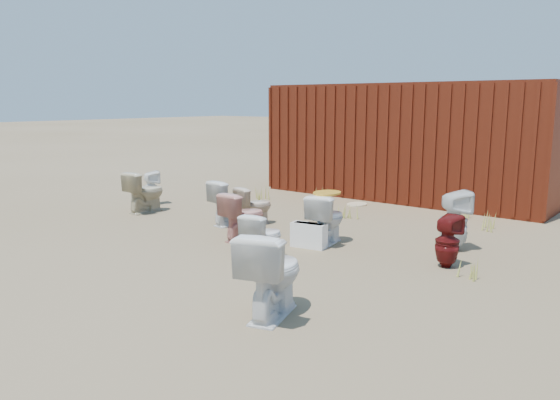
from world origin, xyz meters
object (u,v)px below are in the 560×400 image
Objects in this scene: toilet_front_c at (263,237)px; toilet_back_e at (454,221)px; toilet_front_pink at (244,216)px; toilet_back_beige_left at (145,192)px; toilet_back_a at (151,188)px; shipping_container at (413,141)px; toilet_back_yellowlid at (327,219)px; toilet_front_a at (232,202)px; loose_tank at (309,235)px; toilet_front_e at (272,273)px; toilet_front_maroon at (447,241)px; toilet_back_beige_right at (254,206)px.

toilet_back_e reaches higher than toilet_front_c.
toilet_front_pink is 0.95× the size of toilet_back_beige_left.
toilet_back_a is at bearing 44.64° from toilet_back_e.
toilet_back_yellowlid is (0.84, -4.58, -0.83)m from shipping_container.
toilet_front_a is at bearing -174.16° from toilet_back_beige_left.
toilet_back_a reaches higher than loose_tank.
toilet_front_a is 1.12× the size of toilet_back_a.
toilet_front_a is at bearing -167.50° from toilet_back_a.
toilet_front_e reaches higher than toilet_back_e.
toilet_front_maroon is 5.73m from toilet_back_beige_left.
toilet_front_maroon is at bearing -179.21° from toilet_back_beige_left.
toilet_front_e reaches higher than toilet_front_a.
toilet_front_c reaches higher than loose_tank.
toilet_front_pink reaches higher than toilet_back_beige_right.
loose_tank is at bearing -99.61° from toilet_front_c.
toilet_back_yellowlid is at bearing -171.21° from toilet_front_a.
shipping_container is 4.73m from toilet_back_yellowlid.
toilet_back_a reaches higher than toilet_back_beige_right.
toilet_back_e is at bearing -170.80° from toilet_back_beige_left.
shipping_container is 5.74m from toilet_back_beige_left.
toilet_front_e is 2.82m from toilet_back_yellowlid.
shipping_container reaches higher than toilet_back_yellowlid.
toilet_front_a reaches higher than toilet_back_beige_right.
toilet_back_yellowlid is at bearing -164.77° from toilet_back_a.
toilet_front_c is 4.60m from toilet_back_a.
toilet_back_yellowlid is (-1.82, 0.03, 0.04)m from toilet_front_maroon.
toilet_front_e reaches higher than toilet_back_beige_right.
toilet_back_e is at bearing -158.23° from toilet_front_a.
toilet_back_yellowlid reaches higher than toilet_front_maroon.
toilet_back_e is (3.21, 0.51, 0.10)m from toilet_back_beige_right.
toilet_front_c reaches higher than toilet_back_beige_right.
toilet_front_pink is 2.99m from toilet_back_e.
toilet_front_e is 3.40m from toilet_back_e.
toilet_back_beige_left reaches higher than toilet_back_yellowlid.
toilet_front_a is at bearing -58.29° from toilet_front_e.
loose_tank is at bearing 74.59° from toilet_back_e.
shipping_container is at bearing -16.91° from toilet_back_e.
toilet_front_pink is 0.86× the size of toilet_back_e.
toilet_front_a is 1.18× the size of toilet_front_c.
toilet_back_e reaches higher than toilet_front_maroon.
toilet_back_beige_left is (-3.77, 1.05, 0.06)m from toilet_front_c.
toilet_front_e is at bearing 142.11° from toilet_front_pink.
toilet_back_a is 0.80× the size of toilet_back_e.
toilet_front_a is 2.21m from toilet_front_c.
toilet_back_beige_right is 1.68m from loose_tank.
toilet_back_a is 1.05× the size of toilet_back_beige_right.
toilet_front_a is at bearing 55.15° from toilet_back_beige_right.
toilet_back_e is (0.47, 3.37, -0.01)m from toilet_front_e.
toilet_front_c is 1.28× the size of loose_tank.
toilet_back_yellowlid is (1.07, 0.60, 0.00)m from toilet_front_pink.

